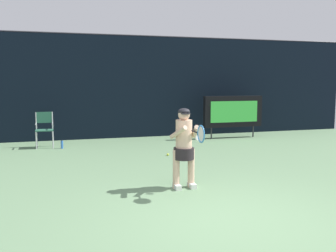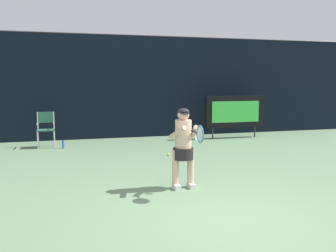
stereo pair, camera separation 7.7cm
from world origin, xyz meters
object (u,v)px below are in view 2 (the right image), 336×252
water_bottle (63,144)px  tennis_player (183,144)px  tennis_ball_loose (168,155)px  tennis_racket (200,134)px  umpire_chair (46,127)px  scoreboard (234,112)px

water_bottle → tennis_player: size_ratio=0.17×
tennis_player → tennis_ball_loose: bearing=79.1°
tennis_racket → umpire_chair: bearing=115.4°
tennis_player → tennis_racket: size_ratio=2.53×
umpire_chair → tennis_racket: bearing=-65.8°
scoreboard → tennis_player: (-3.76, -5.58, -0.11)m
tennis_racket → tennis_player: bearing=98.7°
tennis_ball_loose → scoreboard: bearing=38.2°
tennis_ball_loose → water_bottle: bearing=144.2°
water_bottle → tennis_racket: tennis_racket is taller
water_bottle → tennis_racket: bearing=-68.5°
water_bottle → tennis_racket: (2.24, -5.69, 1.00)m
water_bottle → umpire_chair: bearing=141.2°
tennis_player → umpire_chair: bearing=115.9°
scoreboard → water_bottle: bearing=-175.0°
scoreboard → umpire_chair: 6.42m
tennis_ball_loose → umpire_chair: bearing=143.7°
umpire_chair → tennis_ball_loose: 4.07m
umpire_chair → tennis_player: 6.08m
umpire_chair → tennis_racket: tennis_racket is taller
tennis_player → tennis_racket: (0.08, -0.63, 0.28)m
scoreboard → tennis_player: 6.73m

